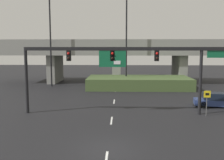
% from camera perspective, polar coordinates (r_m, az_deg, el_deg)
% --- Properties ---
extents(ground_plane, '(160.00, 160.00, 0.00)m').
position_cam_1_polar(ground_plane, '(16.64, -0.88, -14.32)').
color(ground_plane, black).
extents(lane_markings, '(0.14, 33.97, 0.01)m').
position_cam_1_polar(lane_markings, '(29.96, 0.46, -4.71)').
color(lane_markings, silver).
rests_on(lane_markings, ground).
extents(signal_gantry, '(19.75, 0.44, 6.15)m').
position_cam_1_polar(signal_gantry, '(23.82, 3.29, 4.65)').
color(signal_gantry, black).
rests_on(signal_gantry, ground).
extents(speed_limit_sign, '(0.60, 0.11, 2.35)m').
position_cam_1_polar(speed_limit_sign, '(24.83, 19.96, -3.95)').
color(speed_limit_sign, '#4C4C4C').
rests_on(speed_limit_sign, ground).
extents(highway_light_pole_near, '(0.70, 0.36, 14.08)m').
position_cam_1_polar(highway_light_pole_near, '(41.02, 3.15, 8.82)').
color(highway_light_pole_near, black).
rests_on(highway_light_pole_near, ground).
extents(highway_light_pole_far, '(0.70, 0.36, 17.71)m').
position_cam_1_polar(highway_light_pole_far, '(42.76, -13.32, 11.01)').
color(highway_light_pole_far, black).
rests_on(highway_light_pole_far, ground).
extents(overpass_bridge, '(39.09, 8.34, 7.50)m').
position_cam_1_polar(overpass_bridge, '(46.66, 1.04, 5.78)').
color(overpass_bridge, gray).
rests_on(overpass_bridge, ground).
extents(grass_embankment, '(15.43, 7.40, 1.68)m').
position_cam_1_polar(grass_embankment, '(40.27, 5.82, -0.55)').
color(grass_embankment, '#42562D').
rests_on(grass_embankment, ground).
extents(parked_sedan_near_right, '(4.70, 2.45, 1.44)m').
position_cam_1_polar(parked_sedan_near_right, '(29.35, 21.68, -4.12)').
color(parked_sedan_near_right, navy).
rests_on(parked_sedan_near_right, ground).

